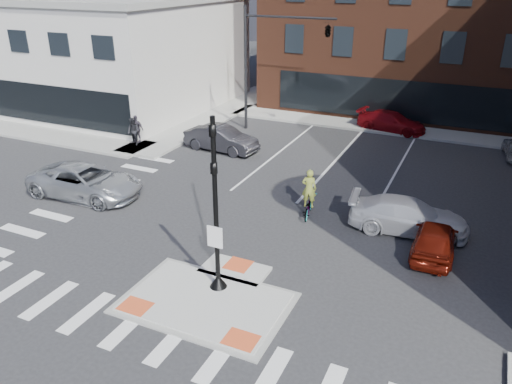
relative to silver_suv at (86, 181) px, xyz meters
The scene contains 17 objects.
ground 10.55m from the silver_suv, 25.45° to the right, with size 120.00×120.00×0.00m, color #28282B.
refuge_island 10.66m from the silver_suv, 26.71° to the right, with size 5.40×4.65×0.13m.
sidewalk_nw 13.00m from the silver_suv, 124.00° to the left, with size 23.50×20.50×0.15m.
sidewalk_n 21.50m from the silver_suv, 54.43° to the left, with size 26.00×3.00×0.15m, color gray.
building_nw 20.17m from the silver_suv, 128.91° to the left, with size 20.40×16.40×14.40m.
building_n 30.99m from the silver_suv, 65.53° to the left, with size 24.40×18.40×15.50m.
building_far_left 47.98m from the silver_suv, 83.39° to the left, with size 10.00×12.00×10.00m, color slate.
signal_pole 10.48m from the silver_suv, 23.47° to the right, with size 0.60×0.60×5.98m.
mast_arm_signal 15.73m from the silver_suv, 65.91° to the left, with size 6.10×2.24×8.00m.
silver_suv is the anchor object (origin of this frame).
red_sedan 15.94m from the silver_suv, ahead, with size 1.56×3.88×1.32m, color maroon.
white_pickup 14.93m from the silver_suv, 11.13° to the left, with size 1.97×4.86×1.41m, color white.
bg_car_dark 9.03m from the silver_suv, 72.55° to the left, with size 1.59×4.57×1.51m, color #27262B.
bg_car_red 20.36m from the silver_suv, 56.50° to the left, with size 1.87×4.59×1.33m, color maroon.
cyclist 10.70m from the silver_suv, 13.40° to the left, with size 0.92×1.83×2.21m.
pedestrian_a 7.38m from the silver_suv, 109.80° to the left, with size 0.82×0.64×1.69m, color black.
pedestrian_b 7.94m from the silver_suv, 109.54° to the left, with size 1.00×0.42×1.71m, color #332D38.
Camera 1 is at (7.17, -12.01, 10.01)m, focal length 35.00 mm.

